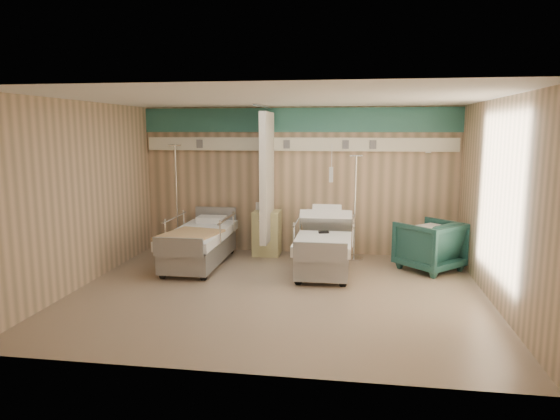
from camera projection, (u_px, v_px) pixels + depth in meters
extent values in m
cube|color=gray|center=(278.00, 292.00, 7.34)|extent=(6.00, 5.00, 0.00)
cube|color=tan|center=(298.00, 181.00, 9.56)|extent=(6.00, 0.04, 2.80)
cube|color=tan|center=(237.00, 234.00, 4.68)|extent=(6.00, 0.04, 2.80)
cube|color=tan|center=(83.00, 194.00, 7.56)|extent=(0.04, 5.00, 2.80)
cube|color=tan|center=(499.00, 203.00, 6.68)|extent=(0.04, 5.00, 2.80)
cube|color=white|center=(278.00, 98.00, 6.90)|extent=(6.00, 5.00, 0.04)
cube|color=#317369|center=(298.00, 120.00, 9.36)|extent=(6.00, 0.04, 0.45)
cube|color=white|center=(298.00, 144.00, 9.40)|extent=(5.88, 0.08, 0.25)
cylinder|color=silver|center=(263.00, 107.00, 8.54)|extent=(0.03, 1.80, 0.03)
cube|color=beige|center=(267.00, 177.00, 9.08)|extent=(0.12, 0.90, 2.35)
cube|color=#CFC781|center=(267.00, 233.00, 9.50)|extent=(0.50, 0.48, 0.85)
imported|color=#1B443F|center=(430.00, 245.00, 8.47)|extent=(1.30, 1.31, 0.85)
cube|color=silver|center=(432.00, 219.00, 8.38)|extent=(0.86, 0.86, 0.07)
cylinder|color=silver|center=(354.00, 258.00, 9.25)|extent=(0.34, 0.34, 0.03)
cylinder|color=silver|center=(355.00, 208.00, 9.10)|extent=(0.03, 0.03, 1.90)
cylinder|color=silver|center=(356.00, 156.00, 8.95)|extent=(0.23, 0.03, 0.03)
cylinder|color=silver|center=(178.00, 250.00, 9.85)|extent=(0.37, 0.37, 0.03)
cylinder|color=silver|center=(177.00, 199.00, 9.69)|extent=(0.03, 0.03, 2.08)
cylinder|color=silver|center=(175.00, 145.00, 9.53)|extent=(0.25, 0.03, 0.03)
cube|color=black|center=(324.00, 232.00, 8.48)|extent=(0.19, 0.12, 0.04)
cube|color=tan|center=(190.00, 234.00, 8.30)|extent=(1.01, 1.17, 0.04)
cube|color=black|center=(266.00, 208.00, 9.43)|extent=(0.22, 0.15, 0.12)
cylinder|color=white|center=(258.00, 206.00, 9.59)|extent=(0.10, 0.10, 0.14)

